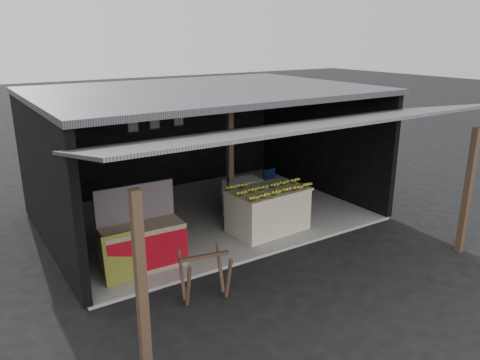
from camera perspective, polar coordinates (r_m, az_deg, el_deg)
ground at (r=9.27m, az=3.54°, el=-9.22°), size 80.00×80.00×0.00m
concrete_slab at (r=11.19m, az=-4.10°, el=-4.29°), size 7.00×5.00×0.06m
shophouse at (r=10.88m, az=-5.14°, el=6.43°), size 7.40×7.29×3.02m
banana_table at (r=10.11m, az=3.42°, el=-3.64°), size 1.75×1.13×0.93m
banana_pile at (r=9.93m, az=3.48°, el=-0.64°), size 1.61×1.03×0.18m
white_crate at (r=10.85m, az=0.38°, el=-2.24°), size 0.83×0.59×0.90m
neighbor_stall at (r=8.70m, az=-11.79°, el=-7.65°), size 1.49×0.71×1.51m
green_signboard at (r=8.29m, az=-14.32°, el=-9.27°), size 0.59×0.15×0.88m
sawhorse at (r=7.65m, az=-4.31°, el=-11.05°), size 0.83×0.82×0.80m
water_barrel at (r=10.89m, az=6.19°, el=-3.51°), size 0.31×0.31×0.45m
plastic_chair at (r=11.68m, az=3.93°, el=-0.47°), size 0.50×0.50×0.89m
magenta_rug at (r=12.10m, az=4.75°, el=-2.44°), size 1.56×1.09×0.01m
picture_frames at (r=12.69m, az=-10.26°, el=6.99°), size 1.62×0.04×0.46m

